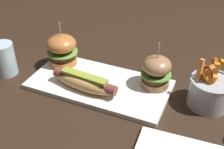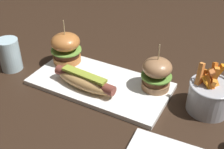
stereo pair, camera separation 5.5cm
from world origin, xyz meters
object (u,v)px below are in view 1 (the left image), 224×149
(platter_main, at_px, (99,85))
(slider_left, at_px, (62,50))
(slider_right, at_px, (156,72))
(hot_dog, at_px, (85,82))
(water_glass, at_px, (4,59))
(fries_bucket, at_px, (210,91))

(platter_main, height_order, slider_left, slider_left)
(slider_right, bearing_deg, hot_dog, -151.28)
(water_glass, bearing_deg, platter_main, 9.87)
(slider_left, distance_m, water_glass, 0.18)
(platter_main, relative_size, slider_left, 2.87)
(water_glass, bearing_deg, hot_dog, 1.49)
(hot_dog, bearing_deg, fries_bucket, 15.27)
(platter_main, height_order, fries_bucket, fries_bucket)
(hot_dog, distance_m, slider_right, 0.20)
(slider_right, height_order, fries_bucket, slider_right)
(platter_main, xyz_separation_m, water_glass, (-0.30, -0.05, 0.04))
(slider_left, bearing_deg, platter_main, -18.71)
(platter_main, distance_m, water_glass, 0.31)
(slider_left, height_order, water_glass, slider_left)
(slider_left, xyz_separation_m, water_glass, (-0.14, -0.10, -0.01))
(fries_bucket, bearing_deg, platter_main, -171.60)
(hot_dog, relative_size, slider_left, 1.40)
(platter_main, height_order, slider_right, slider_right)
(slider_left, distance_m, fries_bucket, 0.46)
(platter_main, bearing_deg, slider_right, 18.92)
(fries_bucket, bearing_deg, slider_left, 179.09)
(slider_left, bearing_deg, water_glass, -144.11)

